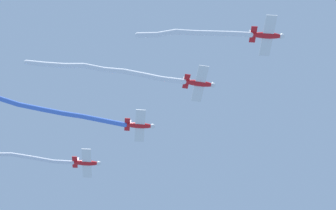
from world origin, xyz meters
The scene contains 8 objects.
airplane_lead centered at (3.49, -5.54, 67.72)m, with size 5.25×5.79×1.60m.
smoke_trail_lead centered at (-3.93, 1.11, 67.55)m, with size 11.90×11.26×1.36m.
airplane_left_wing centered at (2.72, 6.51, 67.97)m, with size 5.10×6.04×1.60m.
smoke_trail_left_wing centered at (-8.05, 15.43, 69.71)m, with size 18.25×16.31×4.36m.
airplane_right_wing centered at (1.94, 18.55, 68.22)m, with size 5.23×5.82×1.60m.
smoke_trail_right_wing centered at (-8.00, 25.09, 68.55)m, with size 17.32×10.43×1.40m.
airplane_slot centered at (1.17, 30.60, 68.47)m, with size 5.27×5.77×1.60m.
smoke_trail_slot centered at (-9.69, 39.08, 68.60)m, with size 18.87×14.58×1.16m.
Camera 1 is at (-32.71, -23.44, 1.89)m, focal length 59.42 mm.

